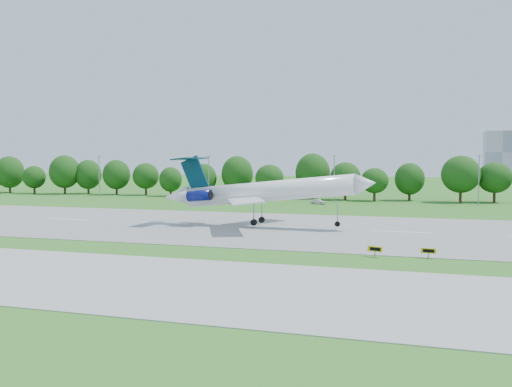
# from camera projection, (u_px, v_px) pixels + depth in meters

# --- Properties ---
(ground) EXTENTS (600.00, 600.00, 0.00)m
(ground) POSITION_uv_depth(u_px,v_px,m) (386.00, 260.00, 63.84)
(ground) COLOR #29691B
(ground) RESTS_ON ground
(runway) EXTENTS (400.00, 45.00, 0.08)m
(runway) POSITION_uv_depth(u_px,v_px,m) (400.00, 232.00, 87.63)
(runway) COLOR gray
(runway) RESTS_ON ground
(taxiway) EXTENTS (400.00, 23.00, 0.08)m
(taxiway) POSITION_uv_depth(u_px,v_px,m) (368.00, 297.00, 46.71)
(taxiway) COLOR #ADADA8
(taxiway) RESTS_ON ground
(tree_line) EXTENTS (288.40, 8.40, 10.40)m
(tree_line) POSITION_uv_depth(u_px,v_px,m) (416.00, 178.00, 151.01)
(tree_line) COLOR #382314
(tree_line) RESTS_ON ground
(light_poles) EXTENTS (175.90, 0.25, 12.19)m
(light_poles) POSITION_uv_depth(u_px,v_px,m) (404.00, 179.00, 142.24)
(light_poles) COLOR gray
(light_poles) RESTS_ON ground
(airliner) EXTENTS (36.49, 26.51, 11.45)m
(airliner) POSITION_uv_depth(u_px,v_px,m) (258.00, 191.00, 94.17)
(airliner) COLOR white
(airliner) RESTS_ON ground
(taxi_sign_left) EXTENTS (1.74, 0.76, 1.25)m
(taxi_sign_left) POSITION_uv_depth(u_px,v_px,m) (375.00, 249.00, 65.71)
(taxi_sign_left) COLOR gray
(taxi_sign_left) RESTS_ON ground
(taxi_sign_centre) EXTENTS (1.68, 0.39, 1.18)m
(taxi_sign_centre) POSITION_uv_depth(u_px,v_px,m) (428.00, 251.00, 64.76)
(taxi_sign_centre) COLOR gray
(taxi_sign_centre) RESTS_ON ground
(service_vehicle_a) EXTENTS (3.77, 2.13, 1.17)m
(service_vehicle_a) POSITION_uv_depth(u_px,v_px,m) (240.00, 199.00, 151.76)
(service_vehicle_a) COLOR white
(service_vehicle_a) RESTS_ON ground
(service_vehicle_b) EXTENTS (4.35, 2.81, 1.38)m
(service_vehicle_b) POSITION_uv_depth(u_px,v_px,m) (318.00, 201.00, 141.90)
(service_vehicle_b) COLOR white
(service_vehicle_b) RESTS_ON ground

